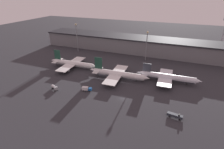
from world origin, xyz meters
TOP-DOWN VIEW (x-y plane):
  - ground at (0.00, 0.00)m, footprint 600.00×600.00m
  - terminal_building at (0.00, 92.35)m, footprint 238.95×27.93m
  - airplane_0 at (-54.72, 29.61)m, footprint 44.17×34.77m
  - airplane_1 at (-12.07, 24.21)m, footprint 46.67×35.66m
  - airplane_2 at (22.59, 32.56)m, footprint 45.42×30.14m
  - service_vehicle_0 at (-25.16, 0.04)m, footprint 6.62×3.62m
  - service_vehicle_1 at (30.60, -6.68)m, footprint 8.08×3.11m
  - service_vehicle_2 at (-45.77, -6.30)m, footprint 6.04×4.08m
  - lamp_post_0 at (-75.01, 70.30)m, footprint 1.80×1.80m
  - lamp_post_1 at (-1.20, 70.30)m, footprint 1.80×1.80m

SIDE VIEW (x-z plane):
  - ground at x=0.00m, z-range 0.00..0.00m
  - service_vehicle_1 at x=30.60m, z-range -0.07..2.81m
  - service_vehicle_2 at x=-45.77m, z-range 0.22..2.94m
  - service_vehicle_0 at x=-25.16m, z-range 0.21..3.01m
  - airplane_0 at x=-54.72m, z-range -3.43..10.80m
  - airplane_2 at x=22.59m, z-range -2.41..9.87m
  - airplane_1 at x=-12.07m, z-range -3.74..11.29m
  - terminal_building at x=0.00m, z-range 0.04..15.75m
  - lamp_post_1 at x=-1.20m, z-range 3.51..30.71m
  - lamp_post_0 at x=-75.01m, z-range 3.60..32.90m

